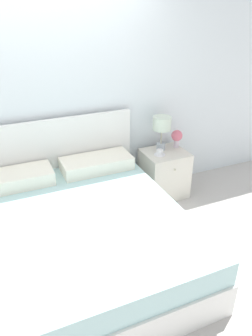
# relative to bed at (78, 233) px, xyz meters

# --- Properties ---
(ground_plane) EXTENTS (12.00, 12.00, 0.00)m
(ground_plane) POSITION_rel_bed_xyz_m (0.00, 0.95, -0.29)
(ground_plane) COLOR #BCB7B2
(wall_back) EXTENTS (8.00, 0.06, 2.60)m
(wall_back) POSITION_rel_bed_xyz_m (0.00, 1.02, 1.01)
(wall_back) COLOR white
(wall_back) RESTS_ON ground_plane
(bed) EXTENTS (1.86, 2.06, 1.09)m
(bed) POSITION_rel_bed_xyz_m (0.00, 0.00, 0.00)
(bed) COLOR white
(bed) RESTS_ON ground_plane
(nightstand) EXTENTS (0.51, 0.48, 0.58)m
(nightstand) POSITION_rel_bed_xyz_m (1.30, 0.70, 0.00)
(nightstand) COLOR silver
(nightstand) RESTS_ON ground_plane
(table_lamp) EXTENTS (0.22, 0.22, 0.42)m
(table_lamp) POSITION_rel_bed_xyz_m (1.29, 0.79, 0.59)
(table_lamp) COLOR #A8B2BC
(table_lamp) RESTS_ON nightstand
(flower_vase) EXTENTS (0.14, 0.14, 0.22)m
(flower_vase) POSITION_rel_bed_xyz_m (1.51, 0.78, 0.42)
(flower_vase) COLOR silver
(flower_vase) RESTS_ON nightstand
(teacup) EXTENTS (0.13, 0.13, 0.06)m
(teacup) POSITION_rel_bed_xyz_m (1.21, 0.66, 0.32)
(teacup) COLOR white
(teacup) RESTS_ON nightstand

